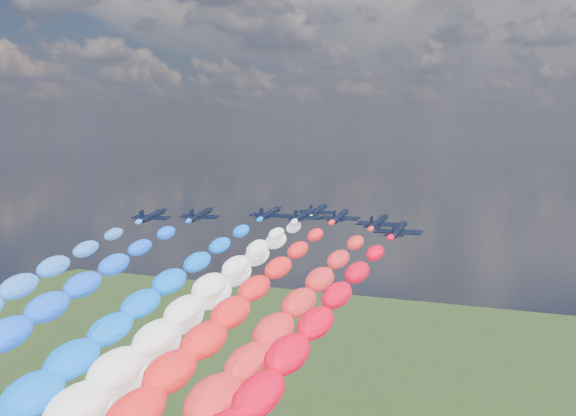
% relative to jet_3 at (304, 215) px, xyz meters
% --- Properties ---
extents(jet_0, '(8.76, 11.68, 4.24)m').
position_rel_jet_3_xyz_m(jet_0, '(-27.87, -13.58, 0.00)').
color(jet_0, black).
extents(jet_1, '(8.92, 11.80, 4.24)m').
position_rel_jet_3_xyz_m(jet_1, '(-19.89, -7.74, 0.00)').
color(jet_1, black).
extents(jet_2, '(8.28, 11.34, 4.24)m').
position_rel_jet_3_xyz_m(jet_2, '(-8.19, 0.83, 0.00)').
color(jet_2, black).
extents(trail_2, '(7.24, 112.02, 37.70)m').
position_rel_jet_3_xyz_m(trail_2, '(-8.19, -56.19, -16.00)').
color(trail_2, blue).
extents(jet_3, '(8.54, 11.53, 4.24)m').
position_rel_jet_3_xyz_m(jet_3, '(0.00, 0.00, 0.00)').
color(jet_3, black).
extents(trail_3, '(7.24, 112.02, 37.70)m').
position_rel_jet_3_xyz_m(trail_3, '(-0.00, -57.02, -16.00)').
color(trail_3, white).
extents(jet_4, '(8.34, 11.38, 4.24)m').
position_rel_jet_3_xyz_m(jet_4, '(-1.65, 11.29, 0.00)').
color(jet_4, black).
extents(trail_4, '(7.24, 112.02, 37.70)m').
position_rel_jet_3_xyz_m(trail_4, '(-1.65, -45.73, -16.00)').
color(trail_4, white).
extents(jet_5, '(8.92, 11.80, 4.24)m').
position_rel_jet_3_xyz_m(jet_5, '(7.34, 1.75, 0.00)').
color(jet_5, black).
extents(trail_5, '(7.24, 112.02, 37.70)m').
position_rel_jet_3_xyz_m(trail_5, '(7.34, -55.27, -16.00)').
color(trail_5, red).
extents(jet_6, '(8.50, 11.50, 4.24)m').
position_rel_jet_3_xyz_m(jet_6, '(17.74, -4.93, 0.00)').
color(jet_6, black).
extents(trail_6, '(7.24, 112.02, 37.70)m').
position_rel_jet_3_xyz_m(trail_6, '(17.74, -61.95, -16.00)').
color(trail_6, red).
extents(jet_7, '(8.91, 11.80, 4.24)m').
position_rel_jet_3_xyz_m(jet_7, '(24.68, -14.85, 0.00)').
color(jet_7, black).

